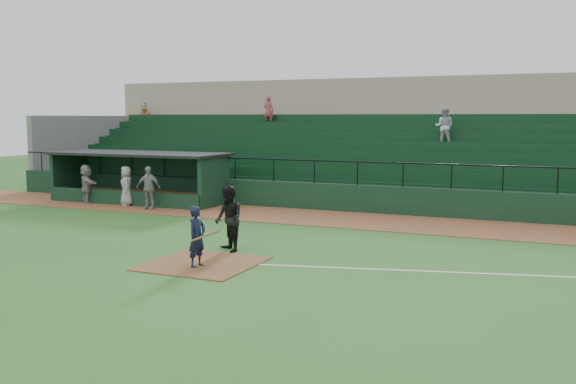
% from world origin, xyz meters
% --- Properties ---
extents(ground, '(90.00, 90.00, 0.00)m').
position_xyz_m(ground, '(0.00, 0.00, 0.00)').
color(ground, '#295F1E').
rests_on(ground, ground).
extents(warning_track, '(40.00, 4.00, 0.03)m').
position_xyz_m(warning_track, '(0.00, 8.00, 0.01)').
color(warning_track, brown).
rests_on(warning_track, ground).
extents(home_plate_dirt, '(3.00, 3.00, 0.03)m').
position_xyz_m(home_plate_dirt, '(0.00, -1.00, 0.01)').
color(home_plate_dirt, brown).
rests_on(home_plate_dirt, ground).
extents(foul_line, '(17.49, 4.44, 0.01)m').
position_xyz_m(foul_line, '(8.00, 1.20, 0.01)').
color(foul_line, white).
rests_on(foul_line, ground).
extents(stadium_structure, '(38.00, 13.08, 6.40)m').
position_xyz_m(stadium_structure, '(-0.00, 16.46, 2.30)').
color(stadium_structure, black).
rests_on(stadium_structure, ground).
extents(dugout, '(8.90, 3.20, 2.42)m').
position_xyz_m(dugout, '(-9.75, 9.56, 1.33)').
color(dugout, black).
rests_on(dugout, ground).
extents(batter_at_plate, '(1.03, 0.70, 1.71)m').
position_xyz_m(batter_at_plate, '(0.08, -1.39, 0.86)').
color(batter_at_plate, black).
rests_on(batter_at_plate, ground).
extents(umpire, '(1.25, 1.22, 2.04)m').
position_xyz_m(umpire, '(-0.16, 0.83, 1.02)').
color(umpire, black).
rests_on(umpire, ground).
extents(dugout_player_a, '(1.19, 0.68, 1.92)m').
position_xyz_m(dugout_player_a, '(-7.77, 7.18, 0.99)').
color(dugout_player_a, '#999490').
rests_on(dugout_player_a, warning_track).
extents(dugout_player_b, '(1.04, 1.06, 1.84)m').
position_xyz_m(dugout_player_b, '(-9.36, 7.68, 0.95)').
color(dugout_player_b, '#A19B97').
rests_on(dugout_player_b, warning_track).
extents(dugout_player_c, '(1.73, 1.39, 1.85)m').
position_xyz_m(dugout_player_c, '(-11.70, 7.66, 0.95)').
color(dugout_player_c, '#9C9692').
rests_on(dugout_player_c, warning_track).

